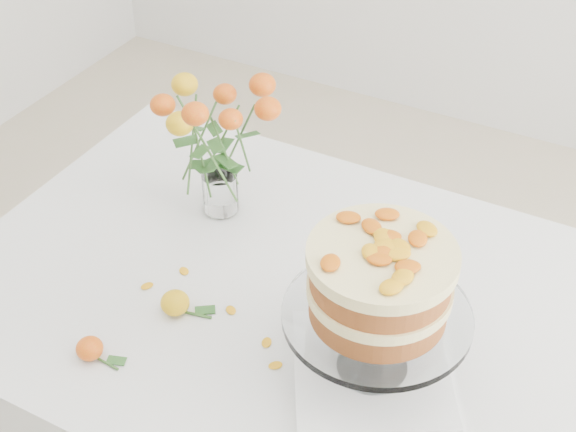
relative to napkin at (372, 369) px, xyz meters
name	(u,v)px	position (x,y,z in m)	size (l,w,h in m)	color
table	(310,329)	(-0.17, 0.11, -0.09)	(1.43, 0.93, 0.76)	tan
napkin	(372,369)	(0.00, 0.00, 0.00)	(0.27, 0.27, 0.01)	white
cake_stand	(379,289)	(0.00, 0.00, 0.19)	(0.32, 0.32, 0.28)	silver
rose_vase	(216,123)	(-0.47, 0.27, 0.22)	(0.29, 0.29, 0.39)	silver
loose_rose_near	(175,303)	(-0.38, -0.04, 0.02)	(0.10, 0.06, 0.05)	gold
loose_rose_far	(90,349)	(-0.46, -0.20, 0.02)	(0.09, 0.05, 0.04)	red
stray_petal_a	(231,310)	(-0.29, 0.01, 0.00)	(0.03, 0.02, 0.00)	orange
stray_petal_b	(267,343)	(-0.19, -0.03, 0.00)	(0.03, 0.02, 0.00)	orange
stray_petal_c	(275,365)	(-0.15, -0.07, 0.00)	(0.03, 0.02, 0.00)	orange
stray_petal_d	(184,271)	(-0.43, 0.06, 0.00)	(0.03, 0.02, 0.00)	orange
stray_petal_e	(147,286)	(-0.47, -0.01, 0.00)	(0.03, 0.02, 0.00)	orange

